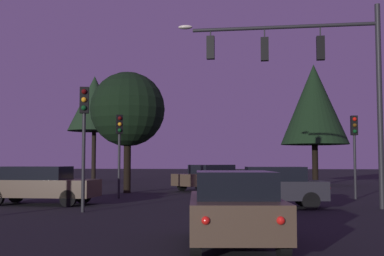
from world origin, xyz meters
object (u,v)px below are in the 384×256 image
object	(u,v)px
car_far_lane	(211,177)
car_crossing_left	(272,186)
traffic_light_median	(119,139)
traffic_light_corner_right	(354,139)
tree_center_horizon	(128,109)
car_crossing_right	(40,185)
tree_left_far	(314,104)
car_nearside_lane	(234,207)
traffic_signal_mast_arm	(313,67)
traffic_light_corner_left	(84,123)
tree_behind_sign	(94,104)

from	to	relation	value
car_far_lane	car_crossing_left	bearing A→B (deg)	-74.42
traffic_light_median	traffic_light_corner_right	bearing A→B (deg)	3.96
traffic_light_median	tree_center_horizon	size ratio (longest dim) A/B	0.59
car_crossing_right	tree_left_far	size ratio (longest dim) A/B	0.52
car_nearside_lane	tree_left_far	world-z (taller)	tree_left_far
traffic_light_median	car_far_lane	xyz separation A→B (m)	(3.80, 6.86, -1.99)
traffic_signal_mast_arm	tree_center_horizon	world-z (taller)	traffic_signal_mast_arm
traffic_light_corner_left	tree_behind_sign	world-z (taller)	tree_behind_sign
car_nearside_lane	car_crossing_right	distance (m)	11.97
traffic_signal_mast_arm	traffic_light_corner_right	bearing A→B (deg)	62.07
traffic_light_corner_right	tree_center_horizon	xyz separation A→B (m)	(-11.44, 3.27, 1.85)
traffic_light_corner_left	car_nearside_lane	size ratio (longest dim) A/B	1.02
traffic_signal_mast_arm	car_far_lane	world-z (taller)	traffic_signal_mast_arm
car_nearside_lane	car_far_lane	bearing A→B (deg)	95.29
car_nearside_lane	tree_behind_sign	size ratio (longest dim) A/B	0.47
tree_center_horizon	traffic_light_corner_right	bearing A→B (deg)	-15.93
traffic_light_corner_left	traffic_light_median	xyz separation A→B (m)	(-0.35, 6.24, -0.25)
traffic_light_corner_right	tree_behind_sign	world-z (taller)	tree_behind_sign
traffic_signal_mast_arm	traffic_light_corner_right	xyz separation A→B (m)	(2.46, 4.64, -2.53)
traffic_light_corner_left	tree_behind_sign	bearing A→B (deg)	106.48
traffic_light_median	tree_left_far	distance (m)	18.10
traffic_light_corner_right	car_far_lane	world-z (taller)	traffic_light_corner_right
traffic_signal_mast_arm	car_crossing_right	distance (m)	11.60
car_nearside_lane	tree_left_far	bearing A→B (deg)	78.71
traffic_light_median	tree_center_horizon	bearing A→B (deg)	98.17
car_far_lane	tree_behind_sign	distance (m)	16.38
traffic_light_median	car_crossing_left	distance (m)	8.16
traffic_light_corner_left	car_crossing_left	bearing A→B (deg)	19.06
traffic_signal_mast_arm	car_far_lane	xyz separation A→B (m)	(-4.60, 10.75, -4.47)
traffic_light_corner_left	traffic_light_median	world-z (taller)	traffic_light_corner_left
car_nearside_lane	car_crossing_left	distance (m)	8.65
car_far_lane	tree_left_far	distance (m)	11.35
car_far_lane	traffic_light_corner_right	bearing A→B (deg)	-40.88
tree_center_horizon	traffic_signal_mast_arm	bearing A→B (deg)	-41.34
car_nearside_lane	traffic_signal_mast_arm	bearing A→B (deg)	72.09
traffic_light_corner_right	car_crossing_left	distance (m)	6.52
car_crossing_right	tree_left_far	bearing A→B (deg)	53.20
car_nearside_lane	car_crossing_left	size ratio (longest dim) A/B	1.02
traffic_light_corner_left	tree_behind_sign	size ratio (longest dim) A/B	0.48
traffic_signal_mast_arm	tree_center_horizon	distance (m)	11.98
car_crossing_left	car_crossing_right	size ratio (longest dim) A/B	0.90
traffic_signal_mast_arm	traffic_light_corner_right	distance (m)	5.83
traffic_signal_mast_arm	traffic_light_corner_left	world-z (taller)	traffic_signal_mast_arm
traffic_light_corner_right	car_nearside_lane	world-z (taller)	traffic_light_corner_right
traffic_light_corner_left	car_crossing_left	xyz separation A→B (m)	(6.48, 2.24, -2.24)
traffic_light_corner_right	car_far_lane	size ratio (longest dim) A/B	0.84
car_crossing_right	tree_center_horizon	world-z (taller)	tree_center_horizon
car_crossing_right	traffic_light_corner_right	bearing A→B (deg)	18.18
tree_left_far	traffic_light_median	bearing A→B (deg)	-127.77
car_crossing_right	traffic_light_median	bearing A→B (deg)	57.26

